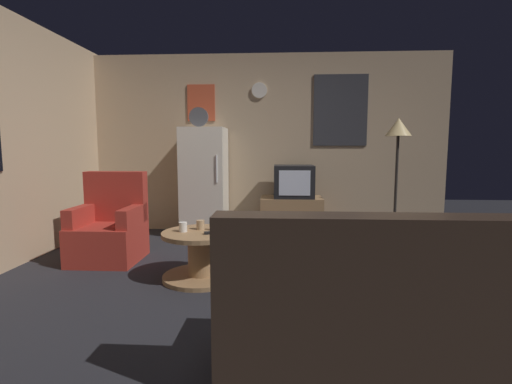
% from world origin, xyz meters
% --- Properties ---
extents(ground_plane, '(12.00, 12.00, 0.00)m').
position_xyz_m(ground_plane, '(0.00, 0.00, 0.00)').
color(ground_plane, '#232328').
extents(wall_with_art, '(5.20, 0.12, 2.56)m').
position_xyz_m(wall_with_art, '(0.01, 2.45, 1.29)').
color(wall_with_art, tan).
rests_on(wall_with_art, ground_plane).
extents(fridge, '(0.60, 0.62, 1.77)m').
position_xyz_m(fridge, '(-0.83, 2.08, 0.75)').
color(fridge, silver).
rests_on(fridge, ground_plane).
extents(tv_stand, '(0.84, 0.53, 0.55)m').
position_xyz_m(tv_stand, '(0.38, 2.04, 0.27)').
color(tv_stand, '#9E754C').
rests_on(tv_stand, ground_plane).
extents(crt_tv, '(0.54, 0.51, 0.44)m').
position_xyz_m(crt_tv, '(0.41, 2.04, 0.77)').
color(crt_tv, black).
rests_on(crt_tv, tv_stand).
extents(standing_lamp, '(0.32, 0.32, 1.59)m').
position_xyz_m(standing_lamp, '(1.67, 1.65, 1.36)').
color(standing_lamp, '#332D28').
rests_on(standing_lamp, ground_plane).
extents(coffee_table, '(0.72, 0.72, 0.45)m').
position_xyz_m(coffee_table, '(-0.52, 0.24, 0.23)').
color(coffee_table, '#9E754C').
rests_on(coffee_table, ground_plane).
extents(wine_glass, '(0.05, 0.05, 0.15)m').
position_xyz_m(wine_glass, '(-0.35, 0.29, 0.53)').
color(wine_glass, silver).
rests_on(wine_glass, coffee_table).
extents(mug_ceramic_white, '(0.08, 0.08, 0.09)m').
position_xyz_m(mug_ceramic_white, '(-0.68, 0.23, 0.50)').
color(mug_ceramic_white, silver).
rests_on(mug_ceramic_white, coffee_table).
extents(mug_ceramic_tan, '(0.08, 0.08, 0.09)m').
position_xyz_m(mug_ceramic_tan, '(-0.54, 0.34, 0.50)').
color(mug_ceramic_tan, tan).
rests_on(mug_ceramic_tan, coffee_table).
extents(remote_control, '(0.16, 0.09, 0.02)m').
position_xyz_m(remote_control, '(-0.39, 0.16, 0.46)').
color(remote_control, black).
rests_on(remote_control, coffee_table).
extents(armchair, '(0.68, 0.68, 0.96)m').
position_xyz_m(armchair, '(-1.64, 0.81, 0.34)').
color(armchair, '#A52D23').
rests_on(armchair, ground_plane).
extents(couch, '(1.70, 0.80, 0.92)m').
position_xyz_m(couch, '(0.74, -1.23, 0.31)').
color(couch, '#38281E').
rests_on(couch, ground_plane).
extents(book_stack, '(0.21, 0.16, 0.12)m').
position_xyz_m(book_stack, '(1.03, 1.96, 0.05)').
color(book_stack, '#53BBC5').
rests_on(book_stack, ground_plane).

